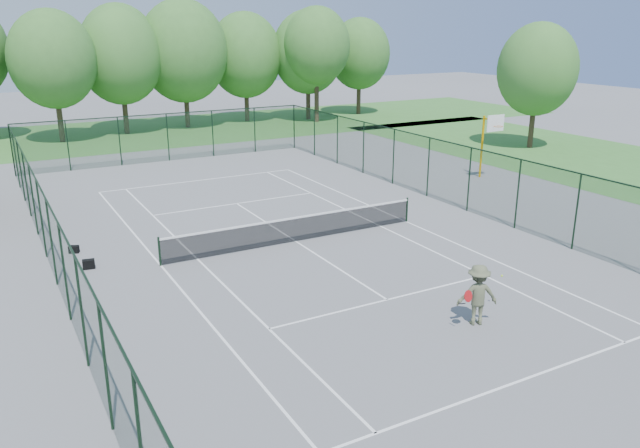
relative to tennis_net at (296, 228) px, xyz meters
The scene contains 12 objects.
ground 0.58m from the tennis_net, ahead, with size 140.00×140.00×0.00m, color slate.
grass_far 30.01m from the tennis_net, 90.00° to the left, with size 80.00×16.00×0.01m, color #407F33.
grass_side 24.34m from the tennis_net, ahead, with size 14.00×40.00×0.01m, color #407F33.
court_lines 0.57m from the tennis_net, ahead, with size 11.05×23.85×0.01m.
tennis_net is the anchor object (origin of this frame).
fence_enclosure 0.98m from the tennis_net, ahead, with size 18.05×36.05×3.02m.
tree_line_far 30.48m from the tennis_net, 90.00° to the left, with size 39.40×6.40×9.70m.
basketball_goal 15.11m from the tennis_net, 17.09° to the left, with size 1.20×1.43×3.65m.
tree_side 26.19m from the tennis_net, 22.83° to the left, with size 5.42×5.42×8.58m.
sports_bag_a 7.88m from the tennis_net, behind, with size 0.42×0.25×0.34m, color black.
sports_bag_b 8.56m from the tennis_net, 159.84° to the left, with size 0.37×0.22×0.28m, color black.
tennis_player 9.10m from the tennis_net, 81.65° to the right, with size 2.20×1.10×1.82m.
Camera 1 is at (-10.64, -21.20, 8.32)m, focal length 35.00 mm.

